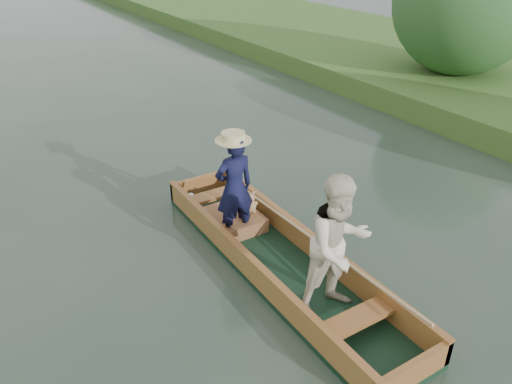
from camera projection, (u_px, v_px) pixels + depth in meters
ground at (278, 268)px, 7.09m from camera, size 120.00×120.00×0.00m
punt at (290, 237)px, 6.60m from camera, size 1.12×5.00×1.91m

